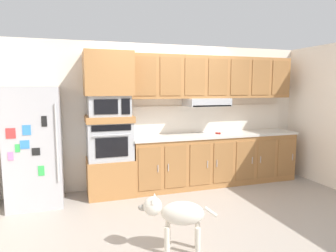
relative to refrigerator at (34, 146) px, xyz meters
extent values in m
plane|color=#9E9389|center=(2.08, -0.68, -0.88)|extent=(9.60, 9.60, 0.00)
cube|color=silver|center=(2.08, 0.43, 0.37)|extent=(6.20, 0.12, 2.50)
cube|color=white|center=(4.88, -0.68, 0.37)|extent=(0.12, 7.10, 2.50)
cube|color=#ADADB2|center=(0.00, 0.00, 0.00)|extent=(0.76, 0.70, 1.76)
cylinder|color=silver|center=(0.33, -0.37, 0.10)|extent=(0.02, 0.02, 1.10)
cube|color=black|center=(0.06, -0.35, -0.01)|extent=(0.10, 0.01, 0.10)
cube|color=green|center=(-0.17, -0.35, 0.05)|extent=(0.06, 0.01, 0.11)
cube|color=pink|center=(-0.26, -0.35, -0.05)|extent=(0.07, 0.01, 0.11)
cube|color=#337FDB|center=(-0.05, -0.35, 0.29)|extent=(0.11, 0.01, 0.14)
cube|color=black|center=(0.18, -0.35, 0.41)|extent=(0.07, 0.01, 0.15)
cube|color=green|center=(0.11, -0.35, -0.28)|extent=(0.08, 0.01, 0.14)
cube|color=#337FDB|center=(-0.08, -0.35, 0.10)|extent=(0.11, 0.01, 0.12)
cube|color=red|center=(-0.24, -0.35, 0.26)|extent=(0.12, 0.01, 0.14)
cube|color=#A8703D|center=(1.11, 0.07, -0.58)|extent=(0.74, 0.62, 0.60)
cube|color=#A8AAAF|center=(1.11, 0.07, 0.02)|extent=(0.70, 0.58, 0.60)
cube|color=black|center=(1.11, -0.23, -0.04)|extent=(0.49, 0.01, 0.30)
cube|color=black|center=(1.11, -0.23, 0.26)|extent=(0.59, 0.01, 0.09)
cylinder|color=#A8AAAF|center=(1.11, -0.25, 0.15)|extent=(0.56, 0.02, 0.02)
cube|color=#A8703D|center=(1.11, 0.07, 0.37)|extent=(0.74, 0.62, 0.10)
cube|color=#A8AAAF|center=(1.11, 0.07, 0.58)|extent=(0.64, 0.53, 0.32)
cube|color=black|center=(1.04, -0.20, 0.58)|extent=(0.35, 0.01, 0.22)
cube|color=black|center=(1.33, -0.20, 0.58)|extent=(0.13, 0.01, 0.24)
cube|color=#A8703D|center=(1.11, 0.07, 1.08)|extent=(0.74, 0.62, 0.68)
cube|color=#A8703D|center=(3.01, 0.07, -0.44)|extent=(3.06, 0.60, 0.88)
cube|color=#9A6738|center=(1.70, -0.24, -0.42)|extent=(0.37, 0.01, 0.70)
cylinder|color=#BCBCC1|center=(1.83, -0.25, -0.42)|extent=(0.01, 0.01, 0.12)
cube|color=#9A6738|center=(2.13, -0.24, -0.42)|extent=(0.37, 0.01, 0.70)
cylinder|color=#BCBCC1|center=(2.00, -0.25, -0.42)|extent=(0.01, 0.01, 0.12)
cube|color=#9A6738|center=(2.57, -0.24, -0.42)|extent=(0.37, 0.01, 0.70)
cylinder|color=#BCBCC1|center=(2.70, -0.25, -0.42)|extent=(0.01, 0.01, 0.12)
cube|color=#9A6738|center=(3.01, -0.24, -0.42)|extent=(0.37, 0.01, 0.70)
cylinder|color=#BCBCC1|center=(2.88, -0.25, -0.42)|extent=(0.01, 0.01, 0.12)
cube|color=#9A6738|center=(3.45, -0.24, -0.42)|extent=(0.37, 0.01, 0.70)
cylinder|color=#BCBCC1|center=(3.58, -0.25, -0.42)|extent=(0.01, 0.01, 0.12)
cube|color=#9A6738|center=(3.88, -0.24, -0.42)|extent=(0.37, 0.01, 0.70)
cylinder|color=#BCBCC1|center=(3.75, -0.25, -0.42)|extent=(0.01, 0.01, 0.12)
cube|color=#9A6738|center=(4.32, -0.24, -0.42)|extent=(0.37, 0.01, 0.70)
cylinder|color=#BCBCC1|center=(4.45, -0.25, -0.42)|extent=(0.01, 0.01, 0.12)
cube|color=beige|center=(3.01, 0.07, 0.02)|extent=(3.10, 0.64, 0.04)
cube|color=white|center=(3.01, 0.36, 0.29)|extent=(3.10, 0.02, 0.50)
cube|color=#A8703D|center=(3.01, 0.20, 1.05)|extent=(3.06, 0.34, 0.74)
cube|color=#A8AAAF|center=(2.84, 0.13, 0.61)|extent=(0.76, 0.48, 0.14)
cube|color=black|center=(2.84, -0.09, 0.55)|extent=(0.72, 0.04, 0.02)
cube|color=#9A6738|center=(1.70, 0.02, 1.05)|extent=(0.37, 0.01, 0.63)
cube|color=#9A6738|center=(2.13, 0.02, 1.05)|extent=(0.37, 0.01, 0.63)
cube|color=#9A6738|center=(2.57, 0.02, 1.05)|extent=(0.37, 0.01, 0.63)
cube|color=#9A6738|center=(3.01, 0.02, 1.05)|extent=(0.37, 0.01, 0.63)
cube|color=#9A6738|center=(3.45, 0.02, 1.05)|extent=(0.37, 0.01, 0.63)
cube|color=#9A6738|center=(3.88, 0.02, 1.05)|extent=(0.37, 0.01, 0.63)
cube|color=#9A6738|center=(4.32, 0.02, 1.05)|extent=(0.37, 0.01, 0.63)
cylinder|color=red|center=(3.03, 0.02, 0.05)|extent=(0.08, 0.10, 0.03)
cylinder|color=silver|center=(3.13, 0.08, 0.05)|extent=(0.07, 0.11, 0.01)
ellipsoid|color=beige|center=(1.62, -1.93, -0.46)|extent=(0.52, 0.40, 0.25)
sphere|color=beige|center=(1.32, -1.81, -0.39)|extent=(0.20, 0.20, 0.20)
ellipsoid|color=gray|center=(1.23, -1.77, -0.40)|extent=(0.13, 0.11, 0.07)
cone|color=beige|center=(1.31, -1.88, -0.30)|extent=(0.06, 0.06, 0.06)
cone|color=beige|center=(1.36, -1.75, -0.30)|extent=(0.06, 0.06, 0.06)
cylinder|color=beige|center=(1.89, -2.03, -0.43)|extent=(0.15, 0.09, 0.12)
cylinder|color=beige|center=(1.44, -1.93, -0.73)|extent=(0.06, 0.06, 0.30)
cylinder|color=beige|center=(1.49, -1.80, -0.73)|extent=(0.06, 0.06, 0.30)
cylinder|color=beige|center=(1.74, -2.05, -0.73)|extent=(0.06, 0.06, 0.30)
cylinder|color=beige|center=(1.79, -1.92, -0.73)|extent=(0.06, 0.06, 0.30)
camera|label=1|loc=(0.54, -4.75, 0.85)|focal=32.02mm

